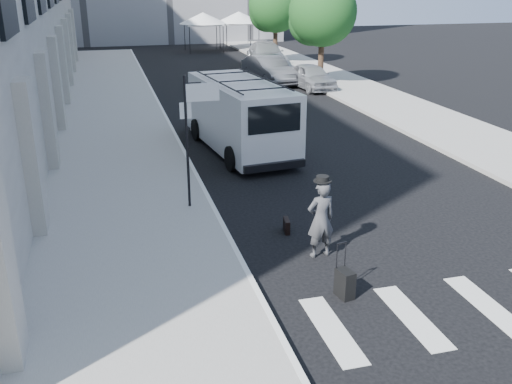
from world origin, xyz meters
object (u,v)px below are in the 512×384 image
parked_car_b (269,70)px  parked_car_c (266,54)px  parked_car_a (311,76)px  briefcase (287,226)px  businessman (321,219)px  cargo_van (239,115)px  suitcase (345,283)px

parked_car_b → parked_car_c: parked_car_c is taller
parked_car_b → parked_car_a: bearing=-60.2°
briefcase → businessman: bearing=-67.6°
briefcase → parked_car_c: 28.28m
parked_car_a → briefcase: bearing=-116.1°
cargo_van → parked_car_a: (6.75, 10.78, -0.59)m
businessman → suitcase: 1.90m
businessman → parked_car_b: size_ratio=0.37×
cargo_van → parked_car_b: size_ratio=1.41×
cargo_van → briefcase: bearing=-101.0°
businessman → briefcase: size_ratio=4.08×
suitcase → parked_car_c: parked_car_c is taller
cargo_van → parked_car_b: cargo_van is taller
suitcase → parked_car_c: (7.13, 30.54, 0.52)m
briefcase → parked_car_c: size_ratio=0.08×
businessman → parked_car_a: 20.73m
businessman → suitcase: (-0.16, -1.79, -0.60)m
briefcase → suitcase: bearing=-77.5°
businessman → briefcase: bearing=-83.4°
briefcase → cargo_van: bearing=95.4°
businessman → briefcase: (-0.32, 1.43, -0.73)m
parked_car_b → businessman: bearing=-110.4°
cargo_van → parked_car_b: bearing=62.7°
suitcase → parked_car_b: size_ratio=0.23×
suitcase → parked_car_a: (7.13, 21.31, 0.41)m
businessman → parked_car_b: bearing=-109.4°
parked_car_c → parked_car_b: bearing=-98.2°
cargo_van → businessman: bearing=-98.2°
briefcase → parked_car_b: parked_car_b is taller
cargo_van → suitcase: bearing=-98.8°
parked_car_b → parked_car_c: (1.80, 6.84, 0.01)m
businessman → parked_car_a: (6.97, 19.52, -0.20)m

